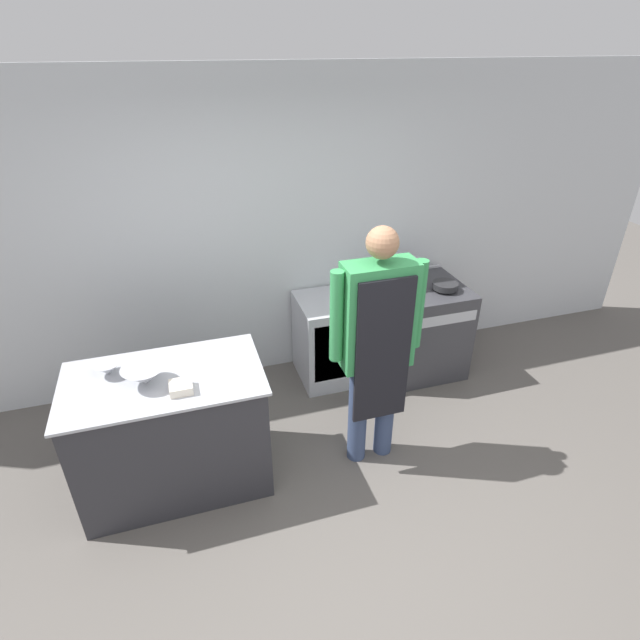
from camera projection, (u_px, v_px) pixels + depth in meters
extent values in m
plane|color=#5B5651|center=(357.00, 551.00, 3.16)|extent=(14.00, 14.00, 0.00)
cube|color=silver|center=(271.00, 234.00, 4.34)|extent=(8.00, 0.05, 2.70)
cube|color=#2D2D33|center=(173.00, 432.00, 3.47)|extent=(1.24, 0.72, 0.90)
cube|color=#B2B5BC|center=(163.00, 379.00, 3.24)|extent=(1.29, 0.75, 0.02)
cube|color=#38383D|center=(418.00, 328.00, 4.75)|extent=(0.78, 0.74, 0.87)
cube|color=#B2B5BC|center=(440.00, 320.00, 4.32)|extent=(0.71, 0.03, 0.10)
cube|color=#B2B5BC|center=(405.00, 270.00, 4.83)|extent=(0.78, 0.03, 0.02)
cube|color=silver|center=(336.00, 338.00, 4.65)|extent=(0.69, 0.59, 0.81)
cube|color=silver|center=(346.00, 350.00, 4.39)|extent=(0.59, 0.02, 0.56)
cylinder|color=#38476B|center=(358.00, 413.00, 3.68)|extent=(0.14, 0.14, 0.85)
cylinder|color=#38476B|center=(385.00, 407.00, 3.74)|extent=(0.14, 0.14, 0.85)
cube|color=#338C4C|center=(378.00, 316.00, 3.31)|extent=(0.49, 0.22, 0.76)
cube|color=black|center=(383.00, 353.00, 3.32)|extent=(0.39, 0.02, 1.08)
cylinder|color=#338C4C|center=(336.00, 317.00, 3.22)|extent=(0.09, 0.09, 0.64)
cylinder|color=#338C4C|center=(418.00, 305.00, 3.37)|extent=(0.09, 0.09, 0.64)
sphere|color=#9E7051|center=(382.00, 243.00, 3.06)|extent=(0.21, 0.21, 0.21)
cone|color=#B2B5BC|center=(144.00, 376.00, 3.15)|extent=(0.27, 0.27, 0.12)
cone|color=#B2B5BC|center=(108.00, 369.00, 3.25)|extent=(0.18, 0.18, 0.09)
cube|color=silver|center=(181.00, 387.00, 3.10)|extent=(0.14, 0.14, 0.06)
cylinder|color=#B2B5BC|center=(400.00, 272.00, 4.54)|extent=(0.34, 0.34, 0.19)
ellipsoid|color=#B2B5BC|center=(401.00, 260.00, 4.48)|extent=(0.33, 0.33, 0.06)
cylinder|color=#262628|center=(445.00, 285.00, 4.44)|extent=(0.23, 0.23, 0.06)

